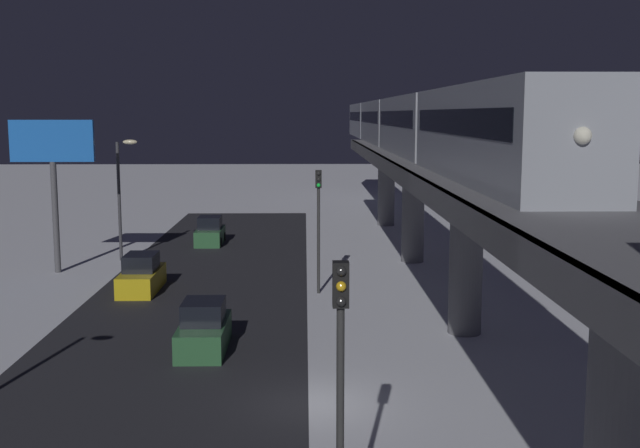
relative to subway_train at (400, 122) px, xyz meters
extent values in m
plane|color=white|center=(6.62, 31.89, -8.63)|extent=(240.00, 240.00, 0.00)
cube|color=#28282D|center=(12.17, 31.89, -8.63)|extent=(11.00, 96.86, 0.01)
cube|color=slate|center=(0.00, 31.89, -2.18)|extent=(5.00, 96.86, 0.80)
cube|color=#38383D|center=(2.38, 31.89, -2.18)|extent=(0.24, 94.93, 0.80)
cylinder|color=slate|center=(0.00, -8.47, -5.61)|extent=(1.40, 1.40, 6.06)
cylinder|color=slate|center=(0.00, 7.67, -5.61)|extent=(1.40, 1.40, 6.06)
cylinder|color=slate|center=(0.00, 23.82, -5.61)|extent=(1.40, 1.40, 6.06)
cylinder|color=slate|center=(0.00, 39.96, -5.61)|extent=(1.40, 1.40, 6.06)
cube|color=#999EA8|center=(0.00, 27.90, -0.08)|extent=(2.90, 18.00, 3.40)
cube|color=black|center=(0.00, 27.90, 0.33)|extent=(2.94, 16.20, 0.90)
cube|color=#999EA8|center=(0.00, 9.30, -0.08)|extent=(2.90, 18.00, 3.40)
cube|color=black|center=(0.00, 9.30, 0.33)|extent=(2.94, 16.20, 0.90)
cube|color=#999EA8|center=(0.00, -9.30, -0.08)|extent=(2.90, 18.00, 3.40)
cube|color=black|center=(0.00, -9.30, 0.33)|extent=(2.94, 16.20, 0.90)
cube|color=#999EA8|center=(0.00, -27.90, -0.08)|extent=(2.90, 18.00, 3.40)
cube|color=black|center=(0.00, -27.90, 0.33)|extent=(2.94, 16.20, 0.90)
sphere|color=white|center=(0.00, 36.95, 0.09)|extent=(0.44, 0.44, 0.44)
cube|color=#2D6038|center=(13.57, 0.65, -8.08)|extent=(1.80, 4.11, 1.10)
cube|color=black|center=(13.57, 0.65, -7.10)|extent=(1.58, 1.97, 0.87)
cylinder|color=black|center=(12.72, 1.92, -8.31)|extent=(0.20, 0.64, 0.64)
cylinder|color=black|center=(14.43, 1.92, -8.31)|extent=(0.20, 0.64, 0.64)
cylinder|color=black|center=(12.72, -0.63, -8.31)|extent=(0.20, 0.64, 0.64)
cylinder|color=black|center=(14.43, -0.63, -8.31)|extent=(0.20, 0.64, 0.64)
cube|color=gold|center=(15.37, 15.58, -8.08)|extent=(1.80, 4.55, 1.10)
cube|color=black|center=(15.37, 15.58, -7.10)|extent=(1.58, 2.18, 0.87)
cube|color=#2D6038|center=(10.77, 25.97, -8.08)|extent=(1.80, 4.21, 1.10)
cube|color=black|center=(10.77, 25.97, -7.10)|extent=(1.58, 2.02, 0.87)
cylinder|color=#2D2D2D|center=(6.07, 40.99, -5.88)|extent=(0.16, 0.16, 5.50)
cube|color=black|center=(6.07, 40.99, -2.68)|extent=(0.32, 0.32, 0.90)
sphere|color=black|center=(6.07, 41.17, -2.38)|extent=(0.20, 0.20, 0.20)
sphere|color=yellow|center=(6.07, 41.17, -2.68)|extent=(0.20, 0.20, 0.20)
sphere|color=black|center=(6.07, 41.17, -2.98)|extent=(0.20, 0.20, 0.20)
cylinder|color=#2D2D2D|center=(6.07, 16.31, -5.88)|extent=(0.16, 0.16, 5.50)
cube|color=black|center=(6.07, 16.31, -2.68)|extent=(0.32, 0.32, 0.90)
sphere|color=black|center=(6.07, 16.49, -2.38)|extent=(0.20, 0.20, 0.20)
sphere|color=black|center=(6.07, 16.49, -2.68)|extent=(0.20, 0.20, 0.20)
sphere|color=#19E53F|center=(6.07, 16.49, -2.98)|extent=(0.20, 0.20, 0.20)
cylinder|color=#4C4C51|center=(21.31, 10.64, -5.38)|extent=(0.36, 0.36, 6.50)
cube|color=blue|center=(21.31, 10.64, -0.93)|extent=(4.80, 0.30, 2.40)
cylinder|color=#38383D|center=(18.47, 6.89, -4.88)|extent=(0.20, 0.20, 7.50)
ellipsoid|color=#F4E5B2|center=(17.67, 6.89, -1.13)|extent=(0.90, 0.44, 0.30)
camera|label=1|loc=(6.77, 55.87, 0.62)|focal=43.73mm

